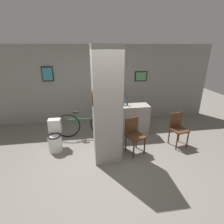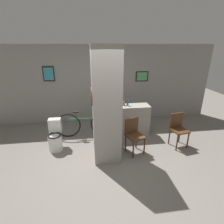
% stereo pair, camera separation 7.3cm
% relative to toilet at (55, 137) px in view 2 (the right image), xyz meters
% --- Properties ---
extents(ground_plane, '(14.00, 14.00, 0.00)m').
position_rel_toilet_xyz_m(ground_plane, '(1.27, -0.84, -0.34)').
color(ground_plane, slate).
extents(wall_back, '(8.00, 0.09, 2.60)m').
position_rel_toilet_xyz_m(wall_back, '(1.27, 1.79, 0.96)').
color(wall_back, gray).
rests_on(wall_back, ground_plane).
extents(pillar_center, '(0.64, 0.95, 2.60)m').
position_rel_toilet_xyz_m(pillar_center, '(1.29, -0.37, 0.96)').
color(pillar_center, gray).
rests_on(pillar_center, ground_plane).
extents(counter_shelf, '(1.37, 0.44, 0.92)m').
position_rel_toilet_xyz_m(counter_shelf, '(1.97, 0.54, 0.12)').
color(counter_shelf, gray).
rests_on(counter_shelf, ground_plane).
extents(toilet, '(0.35, 0.51, 0.78)m').
position_rel_toilet_xyz_m(toilet, '(0.00, 0.00, 0.00)').
color(toilet, silver).
rests_on(toilet, ground_plane).
extents(chair_near_pillar, '(0.50, 0.50, 0.90)m').
position_rel_toilet_xyz_m(chair_near_pillar, '(1.98, -0.40, 0.17)').
color(chair_near_pillar, '#4C2D19').
rests_on(chair_near_pillar, ground_plane).
extents(chair_by_doorway, '(0.45, 0.45, 0.90)m').
position_rel_toilet_xyz_m(chair_by_doorway, '(3.23, -0.25, 0.17)').
color(chair_by_doorway, '#4C2D19').
rests_on(chair_by_doorway, ground_plane).
extents(bicycle, '(1.76, 0.42, 0.79)m').
position_rel_toilet_xyz_m(bicycle, '(0.78, 0.60, 0.05)').
color(bicycle, black).
rests_on(bicycle, ground_plane).
extents(bottle_tall, '(0.06, 0.06, 0.27)m').
position_rel_toilet_xyz_m(bottle_tall, '(2.02, 0.56, 0.68)').
color(bottle_tall, '#19598C').
rests_on(bottle_tall, counter_shelf).
extents(bottle_short, '(0.08, 0.08, 0.21)m').
position_rel_toilet_xyz_m(bottle_short, '(1.91, 0.59, 0.66)').
color(bottle_short, olive).
rests_on(bottle_short, counter_shelf).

